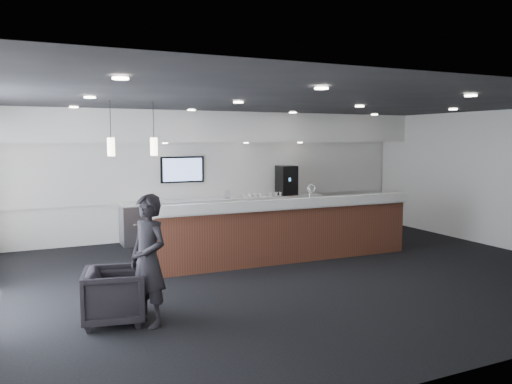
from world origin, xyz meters
name	(u,v)px	position (x,y,z in m)	size (l,w,h in m)	color
ground	(301,273)	(0.00, 0.00, 0.00)	(10.00, 10.00, 0.00)	black
ceiling	(303,103)	(0.00, 0.00, 3.00)	(10.00, 8.00, 0.02)	black
back_wall	(220,174)	(0.00, 4.00, 1.50)	(10.00, 0.02, 3.00)	white
right_wall	(501,179)	(5.00, 0.00, 1.50)	(0.02, 8.00, 3.00)	white
soffit_bulkhead	(227,127)	(0.00, 3.55, 2.65)	(10.00, 0.90, 0.70)	white
alcove_panel	(221,170)	(0.00, 3.97, 1.60)	(9.80, 0.06, 1.40)	white
back_credenza	(226,217)	(0.00, 3.64, 0.48)	(5.06, 0.66, 0.95)	gray
wall_tv	(182,170)	(-1.00, 3.91, 1.65)	(1.05, 0.08, 0.62)	black
pendant_left	(154,147)	(-2.40, 0.80, 2.25)	(0.12, 0.12, 0.30)	#FFF1C6
pendant_right	(111,147)	(-3.10, 0.80, 2.25)	(0.12, 0.12, 0.30)	#FFF1C6
ceiling_can_lights	(302,104)	(0.00, 0.00, 2.97)	(7.00, 5.00, 0.02)	white
service_counter	(284,231)	(0.19, 1.00, 0.57)	(5.35, 0.99, 1.49)	#562A1C
coffee_machine	(286,180)	(1.65, 3.62, 1.32)	(0.44, 0.56, 0.75)	black
info_sign_left	(227,194)	(0.01, 3.57, 1.05)	(0.15, 0.02, 0.20)	silver
info_sign_right	(285,191)	(1.56, 3.50, 1.06)	(0.17, 0.02, 0.23)	silver
armchair	(115,295)	(-3.40, -1.06, 0.36)	(0.77, 0.79, 0.72)	black
lounge_guest	(148,260)	(-3.01, -1.33, 0.84)	(0.62, 0.41, 1.69)	black
cup_0	(281,194)	(1.44, 3.53, 1.00)	(0.10, 0.10, 0.09)	white
cup_1	(276,194)	(1.30, 3.53, 1.00)	(0.10, 0.10, 0.09)	white
cup_2	(271,194)	(1.16, 3.53, 1.00)	(0.10, 0.10, 0.09)	white
cup_3	(266,195)	(1.02, 3.53, 1.00)	(0.10, 0.10, 0.09)	white
cup_4	(261,195)	(0.88, 3.53, 1.00)	(0.10, 0.10, 0.09)	white
cup_5	(256,195)	(0.74, 3.53, 1.00)	(0.10, 0.10, 0.09)	white
cup_6	(250,195)	(0.60, 3.53, 1.00)	(0.10, 0.10, 0.09)	white
cup_7	(245,196)	(0.46, 3.53, 1.00)	(0.10, 0.10, 0.09)	white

